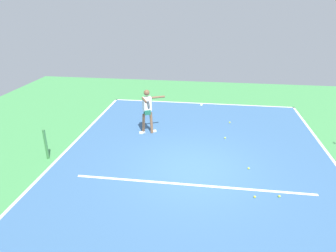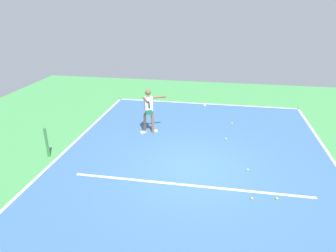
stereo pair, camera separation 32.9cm
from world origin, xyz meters
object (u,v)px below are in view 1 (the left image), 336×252
net_post (46,144)px  tennis_ball_near_service_line (249,168)px  tennis_player (147,108)px  tennis_ball_centre_court (225,138)px  tennis_ball_by_sideline (230,122)px  tennis_ball_far_corner (255,197)px  tennis_ball_by_baseline (279,196)px

net_post → tennis_ball_near_service_line: bearing=-178.0°
net_post → tennis_player: (-2.98, -2.59, 0.53)m
net_post → tennis_ball_centre_court: 6.59m
tennis_ball_by_sideline → tennis_ball_near_service_line: (-0.41, 3.91, 0.00)m
tennis_ball_centre_court → tennis_ball_far_corner: bearing=100.2°
tennis_player → tennis_ball_centre_court: (-3.11, 0.12, -1.03)m
net_post → tennis_ball_centre_court: net_post is taller
net_post → tennis_ball_by_baseline: bearing=171.0°
tennis_player → tennis_ball_near_service_line: size_ratio=27.71×
tennis_player → tennis_ball_far_corner: 5.52m
tennis_ball_by_sideline → tennis_ball_by_baseline: bearing=101.6°
tennis_ball_near_service_line → tennis_player: bearing=-32.0°
tennis_ball_far_corner → tennis_ball_by_baseline: size_ratio=1.00×
tennis_ball_by_sideline → net_post: bearing=33.1°
tennis_ball_near_service_line → tennis_ball_by_baseline: bearing=115.9°
tennis_ball_far_corner → tennis_ball_by_baseline: bearing=-170.1°
tennis_ball_far_corner → tennis_ball_near_service_line: bearing=-89.7°
tennis_ball_far_corner → tennis_ball_by_sideline: bearing=-85.6°
tennis_ball_by_baseline → tennis_ball_centre_court: 3.89m
tennis_player → tennis_ball_far_corner: bearing=108.3°
tennis_ball_by_sideline → tennis_ball_far_corner: bearing=94.4°
tennis_ball_far_corner → tennis_ball_centre_court: bearing=-79.8°
tennis_ball_near_service_line → tennis_ball_by_sideline: bearing=-84.0°
tennis_ball_centre_court → tennis_player: bearing=-2.2°
tennis_ball_near_service_line → net_post: bearing=2.0°
tennis_player → tennis_ball_by_sideline: bearing=178.8°
tennis_ball_far_corner → tennis_ball_centre_court: size_ratio=1.00×
tennis_player → tennis_ball_by_sideline: tennis_player is taller
tennis_ball_far_corner → tennis_player: bearing=-45.7°
net_post → tennis_ball_centre_court: (-6.09, -2.47, -0.50)m
tennis_player → tennis_ball_far_corner: size_ratio=27.71×
tennis_ball_far_corner → tennis_ball_centre_court: 3.82m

